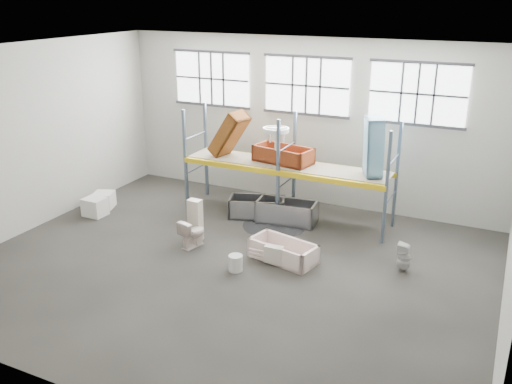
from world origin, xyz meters
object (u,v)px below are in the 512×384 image
Objects in this scene: bathtub_beige at (283,251)px; bucket at (236,263)px; steel_tub_right at (286,212)px; blue_tub_upright at (373,147)px; toilet_white at (404,257)px; rust_tub_flat at (283,155)px; carton_near at (95,207)px; cistern_tall at (195,220)px; steel_tub_left at (257,207)px; toilet_beige at (192,233)px.

bathtub_beige reaches higher than bucket.
blue_tub_upright reaches higher than steel_tub_right.
rust_tub_flat reaches higher than toilet_white.
toilet_white is at bearing 2.83° from carton_near.
bucket is 5.46m from carton_near.
bathtub_beige is 2.40m from steel_tub_right.
rust_tub_flat is at bearing 177.53° from blue_tub_upright.
cistern_tall is 1.57× the size of toilet_white.
cistern_tall reaches higher than carton_near.
steel_tub_right is at bearing -55.63° from rust_tub_flat.
steel_tub_left is at bearing 106.82° from bucket.
cistern_tall is 5.04m from blue_tub_upright.
toilet_white is 1.81× the size of bucket.
cistern_tall is 0.73× the size of blue_tub_upright.
rust_tub_flat is (1.38, 2.62, 1.26)m from cistern_tall.
rust_tub_flat reaches higher than toilet_beige.
carton_near is (-6.11, 0.27, 0.02)m from bathtub_beige.
toilet_beige is at bearing -121.49° from steel_tub_right.
carton_near is (-3.70, 0.56, -0.11)m from toilet_beige.
cistern_tall is at bearing -128.83° from steel_tub_right.
bucket is (-0.80, -0.99, -0.05)m from bathtub_beige.
carton_near is at bearing 5.20° from toilet_beige.
toilet_white is (2.77, 0.71, 0.11)m from bathtub_beige.
bathtub_beige is 0.98× the size of rust_tub_flat.
steel_tub_right is 4.29× the size of bucket.
toilet_white is at bearing 10.11° from cistern_tall.
toilet_beige is 5.27m from toilet_white.
cistern_tall is 1.80× the size of carton_near.
cistern_tall is 2.84× the size of bucket.
rust_tub_flat is 1.10× the size of blue_tub_upright.
rust_tub_flat is 4.09m from bucket.
blue_tub_upright is at bearing 17.41° from carton_near.
blue_tub_upright is (3.97, 2.51, 1.84)m from cistern_tall.
cistern_tall is at bearing -84.55° from toilet_white.
toilet_white is 3.96m from bucket.
steel_tub_right reaches higher than carton_near.
rust_tub_flat is at bearing -117.99° from toilet_white.
blue_tub_upright reaches higher than bucket.
rust_tub_flat is 2.71× the size of carton_near.
toilet_beige is 3.57m from rust_tub_flat.
steel_tub_right is (1.71, 2.13, -0.25)m from cistern_tall.
bathtub_beige is 3.68m from blue_tub_upright.
steel_tub_right is 1.10× the size of blue_tub_upright.
rust_tub_flat is 5.72m from carton_near.
steel_tub_right is (0.92, 0.02, 0.01)m from steel_tub_left.
toilet_white is at bearing 25.52° from bucket.
carton_near is (-4.92, -2.47, -1.56)m from rust_tub_flat.
toilet_beige is at bearing -111.91° from rust_tub_flat.
cistern_tall is 0.66× the size of steel_tub_right.
steel_tub_right is (-0.85, 2.25, 0.07)m from bathtub_beige.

